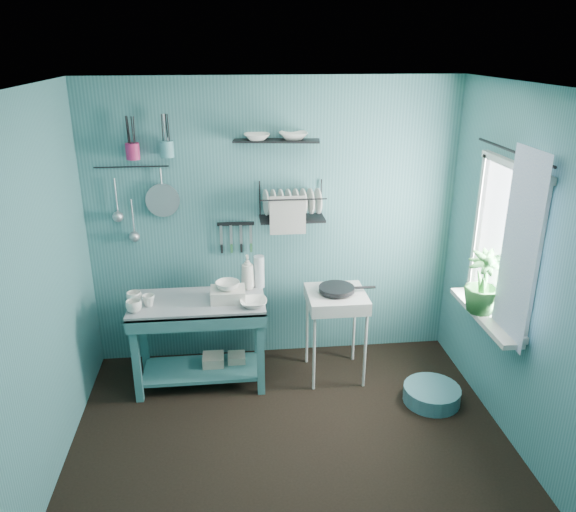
{
  "coord_description": "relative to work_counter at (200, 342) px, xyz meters",
  "views": [
    {
      "loc": [
        -0.38,
        -3.17,
        2.74
      ],
      "look_at": [
        0.05,
        0.85,
        1.2
      ],
      "focal_mm": 35.0,
      "sensor_mm": 36.0,
      "label": 1
    }
  ],
  "objects": [
    {
      "name": "storage_tin_small",
      "position": [
        0.3,
        0.08,
        -0.29
      ],
      "size": [
        0.15,
        0.15,
        0.2
      ],
      "primitive_type": "cube",
      "color": "gray",
      "rests_on": "floor"
    },
    {
      "name": "knife_strip",
      "position": [
        0.34,
        0.44,
        0.89
      ],
      "size": [
        0.32,
        0.03,
        0.03
      ],
      "primitive_type": "cube",
      "rotation": [
        0.0,
        0.0,
        -0.03
      ],
      "color": "black",
      "rests_on": "wall_back"
    },
    {
      "name": "utensil_cup_teal",
      "position": [
        -0.19,
        0.39,
        1.55
      ],
      "size": [
        0.11,
        0.11,
        0.13
      ],
      "primitive_type": "cylinder",
      "color": "teal",
      "rests_on": "wall_back"
    },
    {
      "name": "wall_right",
      "position": [
        2.27,
        -1.03,
        0.86
      ],
      "size": [
        0.0,
        3.0,
        3.0
      ],
      "primitive_type": "plane",
      "rotation": [
        1.57,
        0.0,
        -1.57
      ],
      "color": "#35696D",
      "rests_on": "ground"
    },
    {
      "name": "frying_pan",
      "position": [
        1.15,
        0.0,
        0.43
      ],
      "size": [
        0.3,
        0.3,
        0.03
      ],
      "primitive_type": "cylinder",
      "color": "black",
      "rests_on": "hotplate_stand"
    },
    {
      "name": "utensil_cup_magenta",
      "position": [
        -0.46,
        0.39,
        1.54
      ],
      "size": [
        0.11,
        0.11,
        0.13
      ],
      "primitive_type": "cylinder",
      "color": "#AC1F54",
      "rests_on": "wall_back"
    },
    {
      "name": "wall_back",
      "position": [
        0.67,
        0.47,
        0.86
      ],
      "size": [
        3.2,
        0.0,
        3.2
      ],
      "primitive_type": "plane",
      "rotation": [
        1.57,
        0.0,
        0.0
      ],
      "color": "#35696D",
      "rests_on": "ground"
    },
    {
      "name": "work_counter",
      "position": [
        0.0,
        0.0,
        0.0
      ],
      "size": [
        1.17,
        0.73,
        0.77
      ],
      "primitive_type": "cube",
      "rotation": [
        0.0,
        0.0,
        0.18
      ],
      "color": "#356E71",
      "rests_on": "floor"
    },
    {
      "name": "hotplate_stand",
      "position": [
        1.15,
        0.0,
        0.0
      ],
      "size": [
        0.51,
        0.51,
        0.78
      ],
      "primitive_type": "cube",
      "rotation": [
        0.0,
        0.0,
        -0.04
      ],
      "color": "silver",
      "rests_on": "floor"
    },
    {
      "name": "ceiling",
      "position": [
        0.67,
        -1.03,
        2.11
      ],
      "size": [
        3.2,
        3.2,
        0.0
      ],
      "primitive_type": "plane",
      "rotation": [
        3.14,
        0.0,
        0.0
      ],
      "color": "silver",
      "rests_on": "ground"
    },
    {
      "name": "mug_right",
      "position": [
        -0.5,
        0.0,
        0.43
      ],
      "size": [
        0.17,
        0.17,
        0.1
      ],
      "primitive_type": "imported",
      "rotation": [
        0.0,
        0.0,
        1.05
      ],
      "color": "silver",
      "rests_on": "work_counter"
    },
    {
      "name": "hook_rail",
      "position": [
        -0.49,
        0.44,
        1.41
      ],
      "size": [
        0.6,
        0.01,
        0.01
      ],
      "primitive_type": "cylinder",
      "rotation": [
        0.0,
        1.57,
        0.0
      ],
      "color": "black",
      "rests_on": "wall_back"
    },
    {
      "name": "shelf_bowl_right",
      "position": [
        0.83,
        0.37,
        1.65
      ],
      "size": [
        0.25,
        0.25,
        0.06
      ],
      "primitive_type": "imported",
      "rotation": [
        0.0,
        0.0,
        -0.06
      ],
      "color": "silver",
      "rests_on": "upper_shelf"
    },
    {
      "name": "ladle_inner",
      "position": [
        -0.52,
        0.43,
        0.99
      ],
      "size": [
        0.01,
        0.01,
        0.3
      ],
      "primitive_type": "cylinder",
      "color": "#A9ABB1",
      "rests_on": "wall_back"
    },
    {
      "name": "wall_left",
      "position": [
        -0.93,
        -1.03,
        0.86
      ],
      "size": [
        0.0,
        3.0,
        3.0
      ],
      "primitive_type": "plane",
      "rotation": [
        1.57,
        0.0,
        1.57
      ],
      "color": "#35696D",
      "rests_on": "ground"
    },
    {
      "name": "water_bottle",
      "position": [
        0.52,
        0.22,
        0.53
      ],
      "size": [
        0.09,
        0.09,
        0.28
      ],
      "primitive_type": "cylinder",
      "color": "silver",
      "rests_on": "work_counter"
    },
    {
      "name": "mug_left",
      "position": [
        -0.48,
        -0.16,
        0.43
      ],
      "size": [
        0.12,
        0.12,
        0.1
      ],
      "primitive_type": "imported",
      "color": "silver",
      "rests_on": "work_counter"
    },
    {
      "name": "tub_bowl",
      "position": [
        0.25,
        -0.02,
        0.52
      ],
      "size": [
        0.2,
        0.19,
        0.06
      ],
      "primitive_type": "imported",
      "color": "silver",
      "rests_on": "wash_tub"
    },
    {
      "name": "counter_bowl",
      "position": [
        0.45,
        -0.15,
        0.41
      ],
      "size": [
        0.22,
        0.22,
        0.05
      ],
      "primitive_type": "imported",
      "color": "silver",
      "rests_on": "work_counter"
    },
    {
      "name": "ladle_outer",
      "position": [
        -0.64,
        0.43,
        1.17
      ],
      "size": [
        0.01,
        0.01,
        0.3
      ],
      "primitive_type": "cylinder",
      "color": "#A9ABB1",
      "rests_on": "wall_back"
    },
    {
      "name": "windowsill",
      "position": [
        2.17,
        -0.58,
        0.42
      ],
      "size": [
        0.16,
        0.95,
        0.04
      ],
      "primitive_type": "cube",
      "color": "silver",
      "rests_on": "wall_right"
    },
    {
      "name": "colander",
      "position": [
        -0.26,
        0.42,
        1.12
      ],
      "size": [
        0.28,
        0.03,
        0.28
      ],
      "primitive_type": "cylinder",
      "rotation": [
        1.54,
        0.0,
        0.0
      ],
      "color": "#A9ABB1",
      "rests_on": "wall_back"
    },
    {
      "name": "window_glass",
      "position": [
        2.26,
        -0.58,
        1.01
      ],
      "size": [
        0.0,
        1.1,
        1.1
      ],
      "primitive_type": "plane",
      "rotation": [
        1.57,
        0.0,
        1.57
      ],
      "color": "white",
      "rests_on": "wall_right"
    },
    {
      "name": "upper_shelf",
      "position": [
        0.69,
        0.37,
        1.61
      ],
      "size": [
        0.72,
        0.27,
        0.02
      ],
      "primitive_type": "cube",
      "rotation": [
        0.0,
        0.0,
        -0.14
      ],
      "color": "black",
      "rests_on": "wall_back"
    },
    {
      "name": "soap_bottle",
      "position": [
        0.42,
        0.2,
        0.54
      ],
      "size": [
        0.11,
        0.12,
        0.3
      ],
      "primitive_type": "imported",
      "color": "beige",
      "rests_on": "work_counter"
    },
    {
      "name": "dish_rack",
      "position": [
        0.81,
        0.34,
        1.1
      ],
      "size": [
        0.58,
        0.32,
        0.32
      ],
      "primitive_type": "cube",
      "rotation": [
        0.0,
        0.0,
        -0.14
      ],
      "color": "black",
      "rests_on": "wall_back"
    },
    {
      "name": "floor_basin",
      "position": [
        1.87,
        -0.49,
        -0.32
      ],
      "size": [
        0.46,
        0.46,
        0.13
      ],
      "primitive_type": "cylinder",
      "color": "#3F717C",
      "rests_on": "floor"
    },
    {
      "name": "mug_mid",
      "position": [
        -0.38,
        -0.06,
        0.43
      ],
      "size": [
        0.14,
        0.14,
        0.09
      ],
      "primitive_type": "imported",
      "rotation": [
        0.0,
        0.0,
        0.52
      ],
      "color": "silver",
      "rests_on": "work_counter"
    },
    {
      "name": "wall_front",
      "position": [
        0.67,
        -2.53,
        0.86
      ],
      "size": [
        3.2,
        0.0,
        3.2
      ],
      "primitive_type": "plane",
      "rotation": [
        -1.57,
        0.0,
        0.0
      ],
      "color": "#35696D",
      "rests_on": "ground"
    },
    {
      "name": "potted_plant",
      "position": [
        2.15,
        -0.55,
        0.68
      ],
      "size": [
        0.32,
        0.32,
        0.48
      ],
      "primitive_type": "imported",
      "rotation": [
        0.0,
        0.0,
        -0.23
      ],
      "color": "#2A6A2F",
      "rests_on": "windowsill"
    },
    {
      "name": "storage_tin_large",
      "position": [
        0.1,
        0.05,
        -0.28
      ],
      "size": [
        0.18,
        0.18,
        0.22
      ],
      "primitive_type": "cube",
      "color": "gray",
      "rests_on": "floor"
    },
    {
      "name": "wash_tub",
      "position": [
        0.25,
        -0.02,
        0.44
      ],
      "size": [
        0.28,
        0.22,
        0.1
      ],
      "primitive_type": "cube",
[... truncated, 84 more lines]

